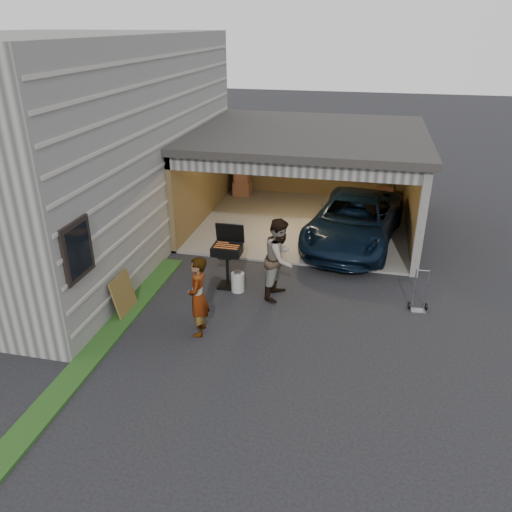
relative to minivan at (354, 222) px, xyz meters
The scene contains 11 objects.
ground 5.73m from the minivan, 114.04° to the right, with size 80.00×80.00×0.00m, color black.
house 8.66m from the minivan, behind, with size 7.00×11.00×5.50m, color #474744.
groundcover_strip 7.73m from the minivan, 126.39° to the right, with size 0.50×8.00×0.06m, color #193814.
garage 2.53m from the minivan, 134.36° to the left, with size 6.80×6.30×2.90m.
minivan is the anchor object (origin of this frame).
woman 5.93m from the minivan, 118.40° to the right, with size 0.61×0.40×1.69m, color silver.
man 3.69m from the minivan, 114.41° to the right, with size 0.92×0.71×1.89m, color #4C221D.
bbq_grill 4.23m from the minivan, 131.45° to the right, with size 0.68×0.59×1.50m.
propane_tank 4.21m from the minivan, 126.74° to the right, with size 0.31×0.31×0.46m, color #B7B7B2.
plywood_panel 6.71m from the minivan, 134.05° to the right, with size 0.04×0.79×0.89m, color #53401C.
hand_truck 3.72m from the minivan, 64.71° to the right, with size 0.41×0.32×0.98m.
Camera 1 is at (2.49, -8.10, 5.75)m, focal length 35.00 mm.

